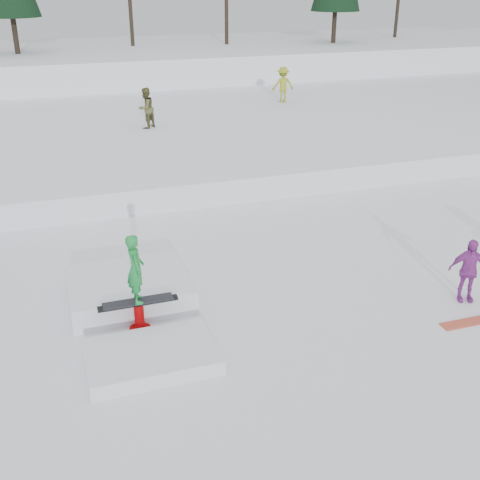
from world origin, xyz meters
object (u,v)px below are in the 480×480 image
object	(u,v)px
jib_rail_feature	(134,304)
walker_ygreen	(283,85)
spectator_purple	(468,270)
walker_olive	(146,108)

from	to	relation	value
jib_rail_feature	walker_ygreen	bearing A→B (deg)	58.33
walker_ygreen	spectator_purple	world-z (taller)	walker_ygreen
walker_ygreen	jib_rail_feature	bearing A→B (deg)	63.87
walker_olive	jib_rail_feature	bearing A→B (deg)	37.11
walker_olive	walker_ygreen	distance (m)	8.12
walker_olive	spectator_purple	world-z (taller)	walker_olive
walker_ygreen	walker_olive	bearing A→B (deg)	29.40
spectator_purple	jib_rail_feature	xyz separation A→B (m)	(-7.04, 1.66, -0.42)
walker_ygreen	spectator_purple	distance (m)	18.66
spectator_purple	walker_ygreen	bearing A→B (deg)	101.94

